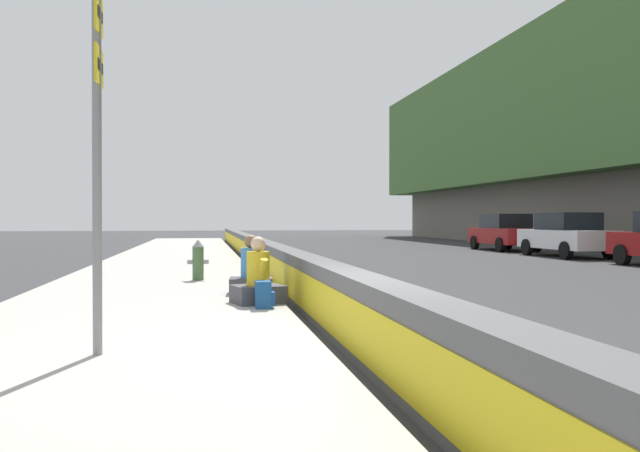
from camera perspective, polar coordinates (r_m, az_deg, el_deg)
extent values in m
plane|color=#353538|center=(7.19, 3.89, -11.09)|extent=(160.00, 160.00, 0.00)
cube|color=#A8A59E|center=(7.04, -17.94, -10.80)|extent=(80.00, 4.40, 0.14)
cube|color=#545456|center=(7.12, 3.89, -7.74)|extent=(76.00, 0.44, 0.85)
cube|color=gold|center=(7.08, 2.10, -8.14)|extent=(74.48, 0.01, 0.54)
cylinder|color=gray|center=(6.76, -18.70, 4.66)|extent=(0.09, 0.09, 3.60)
cube|color=yellow|center=(7.03, -18.57, 16.96)|extent=(0.44, 0.02, 0.36)
cube|color=black|center=(7.03, -18.46, 16.96)|extent=(0.30, 0.01, 0.10)
cube|color=yellow|center=(6.90, -18.56, 12.97)|extent=(0.44, 0.02, 0.36)
cube|color=black|center=(6.90, -18.44, 12.98)|extent=(0.30, 0.01, 0.10)
cylinder|color=#47663D|center=(14.52, -10.49, -3.20)|extent=(0.24, 0.24, 0.72)
cone|color=gray|center=(14.49, -10.49, -1.47)|extent=(0.26, 0.26, 0.16)
cylinder|color=gray|center=(14.51, -9.82, -3.06)|extent=(0.10, 0.12, 0.10)
cylinder|color=gray|center=(14.52, -11.16, -3.06)|extent=(0.10, 0.12, 0.10)
cube|color=#424247|center=(10.44, -5.37, -5.88)|extent=(0.81, 0.89, 0.28)
cylinder|color=gold|center=(10.40, -5.37, -3.66)|extent=(0.36, 0.36, 0.53)
sphere|color=beige|center=(10.38, -5.37, -1.56)|extent=(0.23, 0.23, 0.23)
cylinder|color=gold|center=(10.59, -5.73, -3.87)|extent=(0.30, 0.19, 0.47)
cylinder|color=gold|center=(10.22, -4.99, -4.03)|extent=(0.30, 0.19, 0.47)
cube|color=#424247|center=(11.80, -6.00, -5.14)|extent=(0.69, 0.79, 0.28)
cylinder|color=#427FB7|center=(11.77, -6.00, -3.19)|extent=(0.36, 0.36, 0.53)
sphere|color=#8E6647|center=(11.75, -6.00, -1.34)|extent=(0.23, 0.23, 0.23)
cylinder|color=#427FB7|center=(11.97, -5.99, -3.38)|extent=(0.28, 0.15, 0.46)
cylinder|color=#427FB7|center=(11.58, -6.01, -3.51)|extent=(0.28, 0.15, 0.46)
cube|color=navy|center=(9.85, -4.95, -5.92)|extent=(0.32, 0.22, 0.40)
cube|color=navy|center=(9.87, -4.13, -6.26)|extent=(0.22, 0.06, 0.20)
cylinder|color=black|center=(23.02, 24.64, -2.27)|extent=(0.66, 0.22, 0.66)
cube|color=silver|center=(27.14, 20.49, -1.07)|extent=(4.50, 1.81, 0.72)
cube|color=black|center=(27.04, 20.60, 0.38)|extent=(2.20, 1.63, 0.66)
cylinder|color=black|center=(27.99, 17.46, -1.75)|extent=(0.66, 0.22, 0.66)
cylinder|color=black|center=(28.83, 20.50, -1.69)|extent=(0.66, 0.22, 0.66)
cylinder|color=black|center=(25.48, 20.47, -1.99)|extent=(0.66, 0.22, 0.66)
cylinder|color=black|center=(26.40, 23.70, -1.91)|extent=(0.66, 0.22, 0.66)
cube|color=maroon|center=(31.99, 15.64, -0.81)|extent=(4.52, 1.85, 0.72)
cube|color=black|center=(31.89, 15.72, 0.42)|extent=(2.22, 1.64, 0.66)
cylinder|color=black|center=(32.97, 13.21, -1.39)|extent=(0.66, 0.23, 0.66)
cylinder|color=black|center=(33.67, 15.92, -1.36)|extent=(0.66, 0.23, 0.66)
cylinder|color=black|center=(30.33, 15.31, -1.57)|extent=(0.66, 0.23, 0.66)
cylinder|color=black|center=(31.10, 18.20, -1.52)|extent=(0.66, 0.23, 0.66)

